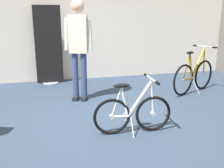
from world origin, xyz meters
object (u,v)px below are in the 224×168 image
(visitor_near_wall, at_px, (79,43))
(display_bike_left, at_px, (194,75))
(floor_banner_stand, at_px, (49,49))
(folding_bike_foreground, at_px, (133,112))

(visitor_near_wall, bearing_deg, display_bike_left, -3.84)
(floor_banner_stand, bearing_deg, display_bike_left, -28.48)
(folding_bike_foreground, distance_m, display_bike_left, 2.35)
(floor_banner_stand, relative_size, visitor_near_wall, 0.97)
(floor_banner_stand, height_order, display_bike_left, floor_banner_stand)
(floor_banner_stand, relative_size, display_bike_left, 1.42)
(visitor_near_wall, bearing_deg, folding_bike_foreground, -73.87)
(visitor_near_wall, bearing_deg, floor_banner_stand, 110.06)
(display_bike_left, bearing_deg, floor_banner_stand, 151.52)
(folding_bike_foreground, height_order, visitor_near_wall, visitor_near_wall)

